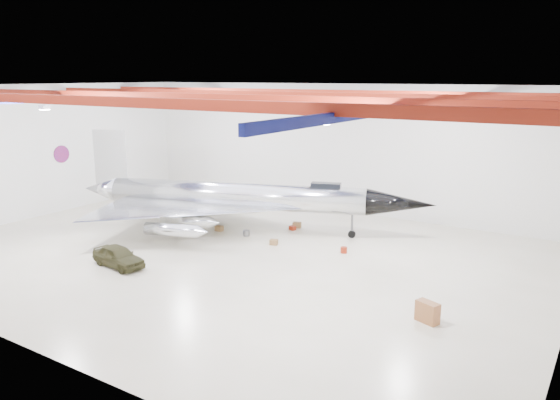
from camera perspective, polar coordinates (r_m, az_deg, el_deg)
The scene contains 16 objects.
floor at distance 36.70m, azimuth -5.16°, elevation -5.70°, with size 40.00×40.00×0.00m, color #BEB697.
wall_back at distance 47.92m, azimuth 5.77°, elevation 5.42°, with size 40.00×40.00×0.00m, color silver.
wall_left at distance 50.06m, azimuth -23.81°, elevation 4.71°, with size 30.00×30.00×0.00m, color silver.
ceiling at distance 34.81m, azimuth -5.53°, elevation 11.74°, with size 40.00×40.00×0.00m, color #0A0F38.
ceiling_structure at distance 34.83m, azimuth -5.50°, elevation 10.63°, with size 39.50×29.50×1.08m.
wall_roundel at distance 51.19m, azimuth -21.87°, elevation 4.47°, with size 1.50×1.50×0.10m, color #B21414.
jet_aircraft at distance 41.63m, azimuth -4.70°, elevation 0.08°, with size 26.58×20.15×7.53m.
jeep at distance 35.58m, azimuth -16.53°, elevation -5.66°, with size 1.58×3.93×1.34m, color #323019.
desk at distance 27.76m, azimuth 15.16°, elevation -11.24°, with size 1.13×0.57×1.04m, color brown.
crate_ply at distance 42.19m, azimuth -6.38°, elevation -2.97°, with size 0.56×0.45×0.39m, color olive.
toolbox_red at distance 42.21m, azimuth 1.31°, elevation -2.93°, with size 0.46×0.37×0.32m, color maroon.
engine_drum at distance 40.74m, azimuth -3.54°, elevation -3.46°, with size 0.48×0.48×0.43m, color #59595B.
parts_bin at distance 42.86m, azimuth 1.79°, elevation -2.62°, with size 0.61×0.49×0.43m, color olive.
crate_small at distance 47.09m, azimuth -8.58°, elevation -1.44°, with size 0.38×0.31×0.27m, color #59595B.
tool_chest at distance 37.07m, azimuth 6.68°, elevation -5.21°, with size 0.45×0.45×0.41m, color maroon.
oil_barrel at distance 38.56m, azimuth -0.65°, elevation -4.43°, with size 0.54×0.43×0.38m, color olive.
Camera 1 is at (21.42, -27.43, 11.63)m, focal length 35.00 mm.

